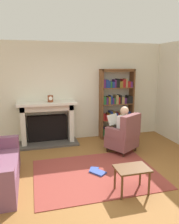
# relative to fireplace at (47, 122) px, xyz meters

# --- Properties ---
(ground) EXTENTS (14.00, 14.00, 0.00)m
(ground) POSITION_rel_fireplace_xyz_m (0.78, -2.30, -0.60)
(ground) COLOR #905E2E
(back_wall) EXTENTS (5.60, 0.10, 2.70)m
(back_wall) POSITION_rel_fireplace_xyz_m (0.78, 0.25, 0.75)
(back_wall) COLOR silver
(back_wall) RESTS_ON ground
(area_rug) EXTENTS (2.40, 1.80, 0.01)m
(area_rug) POSITION_rel_fireplace_xyz_m (0.78, -2.00, -0.60)
(area_rug) COLOR brown
(area_rug) RESTS_ON ground
(fireplace) EXTENTS (1.56, 0.64, 1.15)m
(fireplace) POSITION_rel_fireplace_xyz_m (0.00, 0.00, 0.00)
(fireplace) COLOR #4C4742
(fireplace) RESTS_ON ground
(mantel_clock) EXTENTS (0.14, 0.14, 0.18)m
(mantel_clock) POSITION_rel_fireplace_xyz_m (0.09, -0.10, 0.63)
(mantel_clock) COLOR brown
(mantel_clock) RESTS_ON fireplace
(bookshelf) EXTENTS (0.97, 0.32, 1.98)m
(bookshelf) POSITION_rel_fireplace_xyz_m (1.99, 0.03, 0.35)
(bookshelf) COLOR brown
(bookshelf) RESTS_ON ground
(armchair_reading) EXTENTS (0.87, 0.86, 0.97)m
(armchair_reading) POSITION_rel_fireplace_xyz_m (1.74, -1.13, -0.18)
(armchair_reading) COLOR #331E14
(armchair_reading) RESTS_ON ground
(seated_reader) EXTENTS (0.54, 0.59, 1.14)m
(seated_reader) POSITION_rel_fireplace_xyz_m (1.67, -1.03, 0.02)
(seated_reader) COLOR white
(seated_reader) RESTS_ON ground
(side_table) EXTENTS (0.56, 0.39, 0.45)m
(side_table) POSITION_rel_fireplace_xyz_m (1.17, -2.76, -0.22)
(side_table) COLOR brown
(side_table) RESTS_ON ground
(scattered_books) EXTENTS (0.34, 0.43, 0.03)m
(scattered_books) POSITION_rel_fireplace_xyz_m (0.80, -1.97, -0.57)
(scattered_books) COLOR #334CA5
(scattered_books) RESTS_ON area_rug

